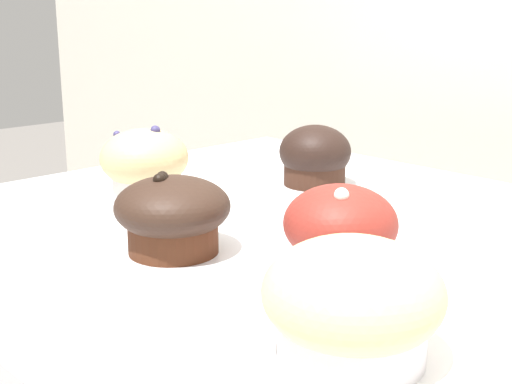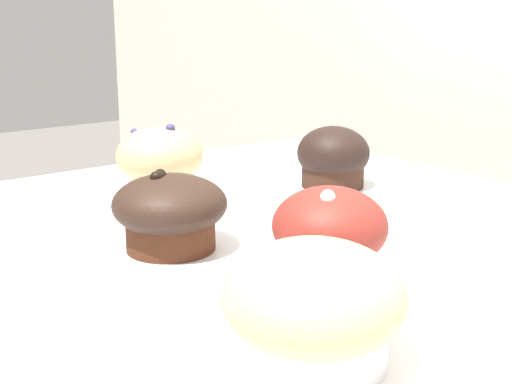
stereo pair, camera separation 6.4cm
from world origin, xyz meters
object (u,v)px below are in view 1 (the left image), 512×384
(muffin_back_right, at_px, (145,163))
(muffin_front_left, at_px, (353,303))
(muffin_back_left, at_px, (315,157))
(muffin_front_center, at_px, (340,231))
(muffin_front_right, at_px, (173,214))

(muffin_back_right, xyz_separation_m, muffin_front_left, (0.39, -0.12, -0.00))
(muffin_front_left, bearing_deg, muffin_back_left, 135.02)
(muffin_front_center, relative_size, muffin_front_left, 0.83)
(muffin_front_center, bearing_deg, muffin_back_right, 176.40)
(muffin_back_left, relative_size, muffin_front_left, 0.77)
(muffin_back_left, bearing_deg, muffin_front_left, -44.98)
(muffin_back_right, bearing_deg, muffin_back_left, 63.92)
(muffin_front_center, relative_size, muffin_front_right, 0.91)
(muffin_front_right, bearing_deg, muffin_front_center, 26.92)
(muffin_back_left, xyz_separation_m, muffin_back_right, (-0.09, -0.18, 0.01))
(muffin_back_left, relative_size, muffin_back_right, 0.87)
(muffin_front_left, height_order, muffin_front_right, muffin_front_left)
(muffin_front_center, distance_m, muffin_front_right, 0.15)
(muffin_front_center, xyz_separation_m, muffin_back_right, (-0.30, 0.02, 0.00))
(muffin_front_left, relative_size, muffin_front_right, 1.10)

